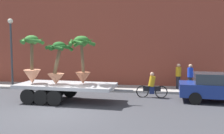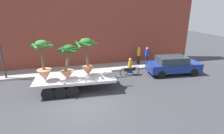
% 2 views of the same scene
% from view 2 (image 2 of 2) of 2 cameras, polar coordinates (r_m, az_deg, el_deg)
% --- Properties ---
extents(ground_plane, '(60.00, 60.00, 0.00)m').
position_cam_2_polar(ground_plane, '(10.87, -8.95, -11.71)').
color(ground_plane, '#38383D').
extents(sidewalk, '(24.00, 2.20, 0.15)m').
position_cam_2_polar(sidewalk, '(16.40, -11.07, -0.89)').
color(sidewalk, '#A39E99').
rests_on(sidewalk, ground).
extents(building_facade, '(24.00, 1.20, 7.63)m').
position_cam_2_polar(building_facade, '(17.28, -12.22, 12.76)').
color(building_facade, brown).
rests_on(building_facade, ground).
extents(flatbed_trailer, '(6.39, 2.47, 0.98)m').
position_cam_2_polar(flatbed_trailer, '(12.33, -13.04, -4.29)').
color(flatbed_trailer, '#B7BABF').
rests_on(flatbed_trailer, ground).
extents(potted_palm_rear, '(1.60, 1.54, 2.61)m').
position_cam_2_polar(potted_palm_rear, '(11.98, -8.27, 4.15)').
color(potted_palm_rear, '#B26647').
rests_on(potted_palm_rear, flatbed_trailer).
extents(potted_palm_middle, '(1.39, 1.47, 2.65)m').
position_cam_2_polar(potted_palm_middle, '(11.81, -21.43, 1.25)').
color(potted_palm_middle, tan).
rests_on(potted_palm_middle, flatbed_trailer).
extents(potted_palm_front, '(1.38, 1.35, 2.30)m').
position_cam_2_polar(potted_palm_front, '(11.68, -14.20, 1.67)').
color(potted_palm_front, tan).
rests_on(potted_palm_front, flatbed_trailer).
extents(cyclist, '(1.84, 0.37, 1.54)m').
position_cam_2_polar(cyclist, '(14.88, 5.86, -0.24)').
color(cyclist, black).
rests_on(cyclist, ground).
extents(parked_car, '(4.60, 2.09, 1.58)m').
position_cam_2_polar(parked_car, '(15.92, 19.26, 0.66)').
color(parked_car, navy).
rests_on(parked_car, ground).
extents(pedestrian_near_gate, '(0.36, 0.36, 1.71)m').
position_cam_2_polar(pedestrian_near_gate, '(17.56, 8.65, 3.84)').
color(pedestrian_near_gate, black).
rests_on(pedestrian_near_gate, sidewalk).
extents(pedestrian_far_left, '(0.36, 0.36, 1.71)m').
position_cam_2_polar(pedestrian_far_left, '(17.53, 11.26, 3.67)').
color(pedestrian_far_left, black).
rests_on(pedestrian_far_left, sidewalk).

